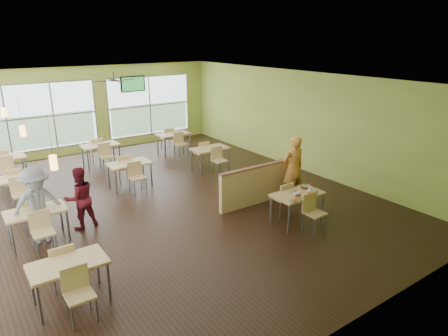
{
  "coord_description": "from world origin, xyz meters",
  "views": [
    {
      "loc": [
        -4.37,
        -9.06,
        4.23
      ],
      "look_at": [
        1.07,
        -1.33,
        1.1
      ],
      "focal_mm": 32.0,
      "sensor_mm": 36.0,
      "label": 1
    }
  ],
  "objects_px": {
    "half_wall_divider": "(258,184)",
    "man_plaid": "(293,169)",
    "main_table": "(298,198)",
    "food_basket": "(306,187)"
  },
  "relations": [
    {
      "from": "half_wall_divider",
      "to": "man_plaid",
      "type": "height_order",
      "value": "man_plaid"
    },
    {
      "from": "main_table",
      "to": "half_wall_divider",
      "type": "relative_size",
      "value": 0.63
    },
    {
      "from": "main_table",
      "to": "man_plaid",
      "type": "relative_size",
      "value": 0.85
    },
    {
      "from": "main_table",
      "to": "food_basket",
      "type": "bearing_deg",
      "value": 19.36
    },
    {
      "from": "main_table",
      "to": "food_basket",
      "type": "height_order",
      "value": "main_table"
    },
    {
      "from": "half_wall_divider",
      "to": "food_basket",
      "type": "bearing_deg",
      "value": -73.18
    },
    {
      "from": "man_plaid",
      "to": "food_basket",
      "type": "relative_size",
      "value": 6.77
    },
    {
      "from": "half_wall_divider",
      "to": "food_basket",
      "type": "xyz_separation_m",
      "value": [
        0.4,
        -1.31,
        0.26
      ]
    },
    {
      "from": "main_table",
      "to": "half_wall_divider",
      "type": "distance_m",
      "value": 1.45
    },
    {
      "from": "half_wall_divider",
      "to": "man_plaid",
      "type": "bearing_deg",
      "value": -23.46
    }
  ]
}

